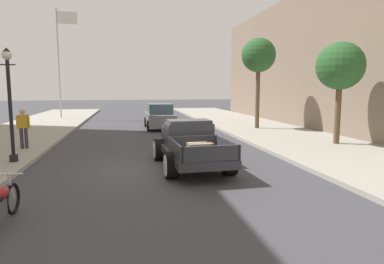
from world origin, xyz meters
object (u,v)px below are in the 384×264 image
object	(u,v)px
hotrod_truck_gunmetal	(189,144)
car_background_grey	(160,117)
pedestrian_sidewalk_left	(23,126)
street_lamp_near	(10,96)
street_tree_second	(259,56)
street_tree_nearest	(340,67)
flagpole	(61,51)

from	to	relation	value
hotrod_truck_gunmetal	car_background_grey	bearing A→B (deg)	89.91
pedestrian_sidewalk_left	street_lamp_near	distance (m)	3.07
car_background_grey	street_tree_second	distance (m)	7.45
car_background_grey	pedestrian_sidewalk_left	xyz separation A→B (m)	(-6.39, -7.42, 0.32)
car_background_grey	pedestrian_sidewalk_left	bearing A→B (deg)	-130.70
street_tree_nearest	street_tree_second	size ratio (longest dim) A/B	0.81
car_background_grey	pedestrian_sidewalk_left	world-z (taller)	pedestrian_sidewalk_left
flagpole	street_tree_nearest	size ratio (longest dim) A/B	2.01
hotrod_truck_gunmetal	car_background_grey	size ratio (longest dim) A/B	1.16
flagpole	street_tree_second	distance (m)	17.04
pedestrian_sidewalk_left	street_tree_second	xyz separation A→B (m)	(12.38, 5.27, 3.55)
pedestrian_sidewalk_left	flagpole	xyz separation A→B (m)	(-1.11, 15.62, 4.68)
street_lamp_near	street_tree_second	xyz separation A→B (m)	(11.97, 8.02, 2.25)
street_lamp_near	pedestrian_sidewalk_left	bearing A→B (deg)	98.49
pedestrian_sidewalk_left	flagpole	size ratio (longest dim) A/B	0.18
street_lamp_near	hotrod_truck_gunmetal	bearing A→B (deg)	-9.78
hotrod_truck_gunmetal	street_tree_second	xyz separation A→B (m)	(6.01, 9.05, 3.88)
car_background_grey	pedestrian_sidewalk_left	size ratio (longest dim) A/B	2.62
street_lamp_near	flagpole	bearing A→B (deg)	94.74
hotrod_truck_gunmetal	car_background_grey	distance (m)	11.20
hotrod_truck_gunmetal	street_tree_nearest	distance (m)	8.24
flagpole	street_tree_nearest	bearing A→B (deg)	-48.77
hotrod_truck_gunmetal	flagpole	distance (m)	21.39
street_tree_second	pedestrian_sidewalk_left	bearing A→B (deg)	-156.93
flagpole	street_tree_nearest	xyz separation A→B (m)	(14.79, -16.87, -2.16)
car_background_grey	street_tree_nearest	size ratio (longest dim) A/B	0.95
car_background_grey	street_lamp_near	world-z (taller)	street_lamp_near
car_background_grey	flagpole	bearing A→B (deg)	132.45
hotrod_truck_gunmetal	street_tree_second	size ratio (longest dim) A/B	0.89
street_lamp_near	flagpole	xyz separation A→B (m)	(-1.52, 18.37, 3.39)
street_lamp_near	street_tree_second	distance (m)	14.59
pedestrian_sidewalk_left	street_tree_nearest	size ratio (longest dim) A/B	0.36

